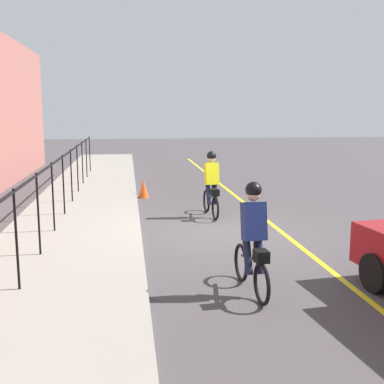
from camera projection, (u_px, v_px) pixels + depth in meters
The scene contains 7 objects.
ground_plane at pixel (215, 232), 11.62m from camera, with size 80.00×80.00×0.00m, color #443F41.
lane_line_centre at pixel (279, 230), 11.83m from camera, with size 36.00×0.12×0.01m, color yellow.
sidewalk at pixel (72, 234), 11.16m from camera, with size 40.00×3.20×0.15m, color gray.
iron_fence at pixel (58, 175), 11.87m from camera, with size 20.57×0.04×1.60m.
cyclist_lead at pixel (212, 184), 13.18m from camera, with size 1.71×0.38×1.83m.
cyclist_follow at pixel (253, 239), 7.56m from camera, with size 1.71×0.38×1.83m.
traffic_cone_near at pixel (144, 189), 16.19m from camera, with size 0.36×0.36×0.61m, color #F04F17.
Camera 1 is at (-11.11, 2.07, 2.91)m, focal length 44.78 mm.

